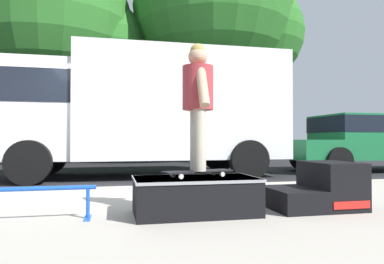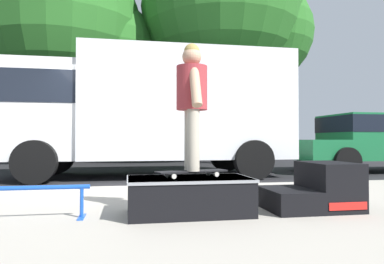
# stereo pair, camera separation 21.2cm
# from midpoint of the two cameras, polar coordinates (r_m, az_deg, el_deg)

# --- Properties ---
(ground_plane) EXTENTS (140.00, 140.00, 0.00)m
(ground_plane) POSITION_cam_midpoint_polar(r_m,az_deg,el_deg) (6.77, -11.90, -8.90)
(ground_plane) COLOR black
(sidewalk_slab) EXTENTS (50.00, 5.00, 0.12)m
(sidewalk_slab) POSITION_cam_midpoint_polar(r_m,az_deg,el_deg) (3.81, -13.21, -14.01)
(sidewalk_slab) COLOR #A8A093
(sidewalk_slab) RESTS_ON ground
(skate_box) EXTENTS (1.29, 0.75, 0.39)m
(skate_box) POSITION_cam_midpoint_polar(r_m,az_deg,el_deg) (3.84, 1.09, -9.90)
(skate_box) COLOR black
(skate_box) RESTS_ON sidewalk_slab
(kicker_ramp) EXTENTS (0.98, 0.73, 0.53)m
(kicker_ramp) POSITION_cam_midpoint_polar(r_m,az_deg,el_deg) (4.36, 20.50, -8.61)
(kicker_ramp) COLOR black
(kicker_ramp) RESTS_ON sidewalk_slab
(grind_rail) EXTENTS (1.37, 0.28, 0.33)m
(grind_rail) POSITION_cam_midpoint_polar(r_m,az_deg,el_deg) (3.89, -24.62, -9.07)
(grind_rail) COLOR blue
(grind_rail) RESTS_ON sidewalk_slab
(skateboard) EXTENTS (0.80, 0.41, 0.07)m
(skateboard) POSITION_cam_midpoint_polar(r_m,az_deg,el_deg) (3.84, 1.56, -6.34)
(skateboard) COLOR black
(skateboard) RESTS_ON skate_box
(skater_kid) EXTENTS (0.33, 0.70, 1.37)m
(skater_kid) POSITION_cam_midpoint_polar(r_m,az_deg,el_deg) (3.86, 1.55, 5.81)
(skater_kid) COLOR #B7AD99
(skater_kid) RESTS_ON skateboard
(box_truck) EXTENTS (6.91, 2.63, 3.05)m
(box_truck) POSITION_cam_midpoint_polar(r_m,az_deg,el_deg) (8.96, -6.61, 3.84)
(box_truck) COLOR silver
(box_truck) RESTS_ON ground
(pickup_truck_green) EXTENTS (5.70, 2.09, 1.61)m
(pickup_truck_green) POSITION_cam_midpoint_polar(r_m,az_deg,el_deg) (11.62, 28.52, -1.16)
(pickup_truck_green) COLOR #196638
(pickup_truck_green) RESTS_ON ground
(street_tree_main) EXTENTS (6.84, 6.22, 9.10)m
(street_tree_main) POSITION_cam_midpoint_polar(r_m,az_deg,el_deg) (14.95, 6.41, 17.87)
(street_tree_main) COLOR brown
(street_tree_main) RESTS_ON ground
(street_tree_neighbour) EXTENTS (6.49, 5.90, 8.10)m
(street_tree_neighbour) POSITION_cam_midpoint_polar(r_m,az_deg,el_deg) (14.80, -18.08, 14.75)
(street_tree_neighbour) COLOR brown
(street_tree_neighbour) RESTS_ON ground
(house_behind) EXTENTS (9.54, 8.23, 8.40)m
(house_behind) POSITION_cam_midpoint_polar(r_m,az_deg,el_deg) (21.06, -12.68, 7.87)
(house_behind) COLOR silver
(house_behind) RESTS_ON ground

